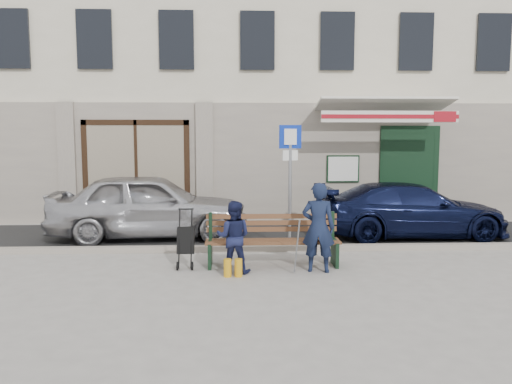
{
  "coord_description": "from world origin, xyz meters",
  "views": [
    {
      "loc": [
        -0.58,
        -8.4,
        2.32
      ],
      "look_at": [
        -0.17,
        1.6,
        1.2
      ],
      "focal_mm": 35.0,
      "sensor_mm": 36.0,
      "label": 1
    }
  ],
  "objects": [
    {
      "name": "man",
      "position": [
        0.83,
        -0.05,
        0.77
      ],
      "size": [
        0.63,
        0.48,
        1.54
      ],
      "primitive_type": "imported",
      "rotation": [
        0.0,
        0.0,
        2.93
      ],
      "color": "#141D37",
      "rests_on": "ground"
    },
    {
      "name": "parking_sign",
      "position": [
        0.53,
        1.73,
        1.69
      ],
      "size": [
        0.46,
        0.15,
        2.55
      ],
      "rotation": [
        0.0,
        0.0,
        0.25
      ],
      "color": "gray",
      "rests_on": "ground"
    },
    {
      "name": "asphalt_lane",
      "position": [
        0.0,
        3.1,
        0.01
      ],
      "size": [
        60.0,
        3.2,
        0.01
      ],
      "primitive_type": "cube",
      "color": "#282828",
      "rests_on": "ground"
    },
    {
      "name": "bench",
      "position": [
        0.03,
        0.36,
        0.46
      ],
      "size": [
        2.4,
        1.17,
        0.98
      ],
      "color": "brown",
      "rests_on": "ground"
    },
    {
      "name": "stroller",
      "position": [
        -1.47,
        0.33,
        0.46
      ],
      "size": [
        0.3,
        0.43,
        1.04
      ],
      "rotation": [
        0.0,
        0.0,
        -0.01
      ],
      "color": "black",
      "rests_on": "ground"
    },
    {
      "name": "woman",
      "position": [
        -0.62,
        -0.04,
        0.62
      ],
      "size": [
        0.67,
        0.56,
        1.23
      ],
      "primitive_type": "imported",
      "rotation": [
        0.0,
        0.0,
        2.97
      ],
      "color": "#161B3D",
      "rests_on": "ground"
    },
    {
      "name": "car_silver",
      "position": [
        -2.54,
        2.94,
        0.76
      ],
      "size": [
        4.56,
        2.11,
        1.51
      ],
      "primitive_type": "imported",
      "rotation": [
        0.0,
        0.0,
        1.64
      ],
      "color": "#B2B2B7",
      "rests_on": "ground"
    },
    {
      "name": "curb",
      "position": [
        0.0,
        1.5,
        0.06
      ],
      "size": [
        60.0,
        0.18,
        0.12
      ],
      "primitive_type": "cube",
      "color": "#9E9384",
      "rests_on": "ground"
    },
    {
      "name": "building",
      "position": [
        0.01,
        8.45,
        4.97
      ],
      "size": [
        20.0,
        8.27,
        10.0
      ],
      "color": "beige",
      "rests_on": "ground"
    },
    {
      "name": "car_navy",
      "position": [
        3.47,
        2.85,
        0.63
      ],
      "size": [
        4.36,
        1.85,
        1.25
      ],
      "primitive_type": "imported",
      "rotation": [
        0.0,
        0.0,
        1.59
      ],
      "color": "black",
      "rests_on": "ground"
    },
    {
      "name": "ground",
      "position": [
        0.0,
        0.0,
        0.0
      ],
      "size": [
        80.0,
        80.0,
        0.0
      ],
      "primitive_type": "plane",
      "color": "#9E9991",
      "rests_on": "ground"
    }
  ]
}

